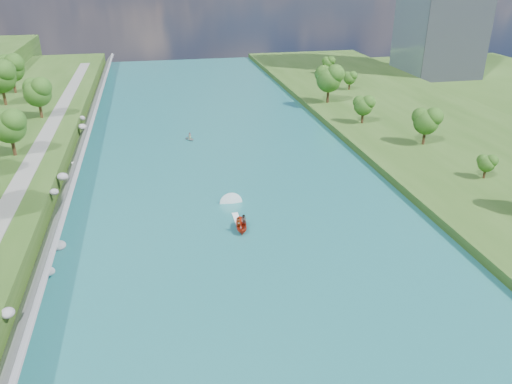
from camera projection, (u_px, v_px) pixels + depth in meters
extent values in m
plane|color=#2D5119|center=(248.00, 237.00, 69.10)|extent=(260.00, 260.00, 0.00)
cube|color=#1B6166|center=(226.00, 181.00, 86.84)|extent=(55.00, 240.00, 0.10)
cube|color=#2D5119|center=(480.00, 156.00, 95.77)|extent=(44.00, 240.00, 1.50)
cube|color=slate|center=(69.00, 184.00, 81.29)|extent=(3.54, 236.00, 4.05)
ellipsoid|color=gray|center=(7.00, 313.00, 49.35)|extent=(1.42, 1.46, 0.99)
ellipsoid|color=gray|center=(49.00, 271.00, 59.57)|extent=(1.44, 1.16, 1.07)
ellipsoid|color=gray|center=(59.00, 246.00, 66.15)|extent=(1.86, 1.88, 1.27)
ellipsoid|color=gray|center=(54.00, 192.00, 74.52)|extent=(1.32, 1.18, 1.01)
ellipsoid|color=gray|center=(63.00, 177.00, 80.34)|extent=(1.75, 1.62, 1.22)
ellipsoid|color=gray|center=(73.00, 163.00, 89.76)|extent=(0.92, 0.76, 0.55)
ellipsoid|color=gray|center=(81.00, 146.00, 98.46)|extent=(0.97, 1.02, 0.67)
ellipsoid|color=gray|center=(82.00, 127.00, 107.12)|extent=(1.83, 1.87, 1.22)
ellipsoid|color=gray|center=(82.00, 118.00, 111.73)|extent=(1.39, 1.15, 1.06)
cube|color=gray|center=(23.00, 177.00, 79.31)|extent=(3.00, 200.00, 0.10)
ellipsoid|color=#234913|center=(10.00, 128.00, 86.40)|extent=(5.98, 5.98, 9.97)
ellipsoid|color=#234913|center=(38.00, 94.00, 107.63)|extent=(6.27, 6.27, 10.44)
ellipsoid|color=#234913|center=(0.00, 79.00, 116.83)|extent=(7.53, 7.53, 12.56)
ellipsoid|color=#234913|center=(11.00, 70.00, 127.98)|extent=(7.11, 7.11, 11.85)
ellipsoid|color=#234913|center=(486.00, 164.00, 83.15)|extent=(3.01, 3.01, 5.02)
ellipsoid|color=#234913|center=(426.00, 123.00, 97.96)|extent=(5.32, 5.32, 8.86)
ellipsoid|color=#234913|center=(363.00, 107.00, 111.29)|extent=(4.50, 4.50, 7.50)
ellipsoid|color=#234913|center=(329.00, 81.00, 126.88)|extent=(6.85, 6.85, 11.42)
ellipsoid|color=#234913|center=(350.00, 79.00, 141.09)|extent=(3.66, 3.66, 6.09)
ellipsoid|color=#234913|center=(328.00, 64.00, 160.88)|extent=(3.95, 3.95, 6.58)
imported|color=red|center=(241.00, 226.00, 70.40)|extent=(1.83, 4.02, 1.50)
imported|color=#66605B|center=(239.00, 224.00, 69.75)|extent=(0.81, 0.69, 1.88)
imported|color=#66605B|center=(244.00, 221.00, 70.74)|extent=(1.10, 1.07, 1.78)
cube|color=white|center=(238.00, 220.00, 73.37)|extent=(0.90, 5.00, 0.06)
imported|color=gray|center=(190.00, 139.00, 106.43)|extent=(2.78, 3.07, 0.52)
imported|color=#66605B|center=(190.00, 136.00, 106.16)|extent=(0.67, 0.45, 1.33)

